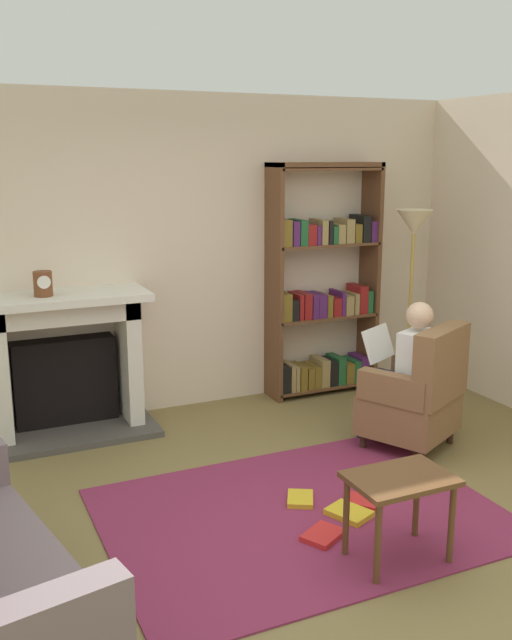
% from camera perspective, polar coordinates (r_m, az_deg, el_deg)
% --- Properties ---
extents(ground, '(14.00, 14.00, 0.00)m').
position_cam_1_polar(ground, '(4.34, 5.61, -17.16)').
color(ground, olive).
extents(back_wall, '(5.60, 0.10, 2.70)m').
position_cam_1_polar(back_wall, '(6.14, -6.10, 5.26)').
color(back_wall, beige).
rests_on(back_wall, ground).
extents(area_rug, '(2.40, 1.80, 0.01)m').
position_cam_1_polar(area_rug, '(4.56, 3.67, -15.41)').
color(area_rug, maroon).
rests_on(area_rug, ground).
extents(fireplace, '(1.33, 0.64, 1.15)m').
position_cam_1_polar(fireplace, '(5.81, -15.12, -3.13)').
color(fireplace, '#4C4742').
rests_on(fireplace, ground).
extents(mantel_clock, '(0.14, 0.14, 0.19)m').
position_cam_1_polar(mantel_clock, '(5.55, -16.82, 2.82)').
color(mantel_clock, brown).
rests_on(mantel_clock, fireplace).
extents(bookshelf, '(1.05, 0.32, 2.13)m').
position_cam_1_polar(bookshelf, '(6.53, 5.42, 2.46)').
color(bookshelf, brown).
rests_on(bookshelf, ground).
extents(armchair_reading, '(0.85, 0.84, 0.97)m').
position_cam_1_polar(armchair_reading, '(5.48, 12.90, -5.93)').
color(armchair_reading, '#331E14').
rests_on(armchair_reading, ground).
extents(seated_reader, '(0.52, 0.60, 1.14)m').
position_cam_1_polar(seated_reader, '(5.47, 11.90, -3.76)').
color(seated_reader, white).
rests_on(seated_reader, ground).
extents(side_table, '(0.56, 0.39, 0.50)m').
position_cam_1_polar(side_table, '(4.01, 11.53, -13.31)').
color(side_table, brown).
rests_on(side_table, ground).
extents(scattered_books, '(0.71, 0.72, 0.04)m').
position_cam_1_polar(scattered_books, '(4.56, 6.38, -15.20)').
color(scattered_books, red).
rests_on(scattered_books, area_rug).
extents(floor_lamp, '(0.32, 0.32, 1.73)m').
position_cam_1_polar(floor_lamp, '(6.38, 12.59, 6.34)').
color(floor_lamp, '#B7933F').
rests_on(floor_lamp, ground).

